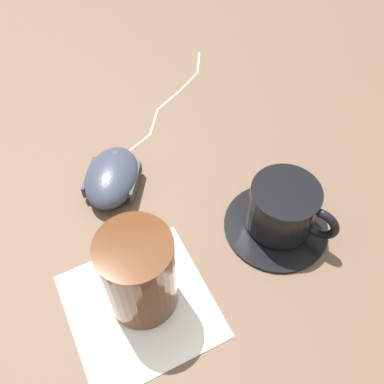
{
  "coord_description": "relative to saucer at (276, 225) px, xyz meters",
  "views": [
    {
      "loc": [
        0.13,
        0.28,
        0.45
      ],
      "look_at": [
        -0.06,
        0.02,
        0.03
      ],
      "focal_mm": 40.0,
      "sensor_mm": 36.0,
      "label": 1
    }
  ],
  "objects": [
    {
      "name": "ground_plane",
      "position": [
        0.12,
        -0.11,
        -0.0
      ],
      "size": [
        3.0,
        3.0,
        0.0
      ],
      "primitive_type": "plane",
      "color": "brown"
    },
    {
      "name": "saucer",
      "position": [
        0.0,
        0.0,
        0.0
      ],
      "size": [
        0.13,
        0.13,
        0.01
      ],
      "primitive_type": "cylinder",
      "color": "black",
      "rests_on": "ground"
    },
    {
      "name": "coffee_cup",
      "position": [
        -0.01,
        0.0,
        0.03
      ],
      "size": [
        0.08,
        0.11,
        0.06
      ],
      "color": "black",
      "rests_on": "saucer"
    },
    {
      "name": "computer_mouse",
      "position": [
        0.13,
        -0.18,
        0.02
      ],
      "size": [
        0.12,
        0.12,
        0.04
      ],
      "color": "#2D3342",
      "rests_on": "ground"
    },
    {
      "name": "mouse_cable",
      "position": [
        -0.03,
        -0.27,
        -0.0
      ],
      "size": [
        0.23,
        0.13,
        0.0
      ],
      "color": "white",
      "rests_on": "ground"
    },
    {
      "name": "napkin_under_glass",
      "position": [
        0.19,
        -0.01,
        -0.0
      ],
      "size": [
        0.18,
        0.18,
        0.0
      ],
      "primitive_type": "cube",
      "rotation": [
        0.0,
        0.0,
        -0.18
      ],
      "color": "silver",
      "rests_on": "ground"
    },
    {
      "name": "drinking_glass",
      "position": [
        0.18,
        -0.02,
        0.05
      ],
      "size": [
        0.08,
        0.08,
        0.11
      ],
      "primitive_type": "cylinder",
      "color": "#4C2814",
      "rests_on": "napkin_under_glass"
    }
  ]
}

